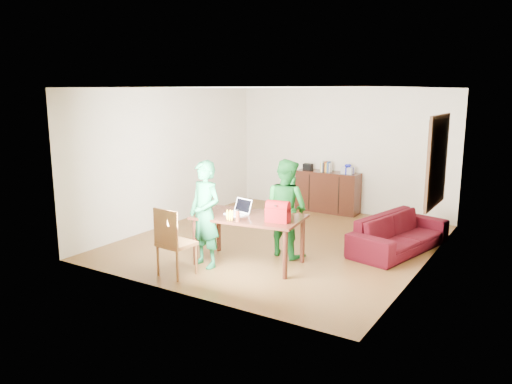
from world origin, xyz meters
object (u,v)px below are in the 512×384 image
Objects in this scene: chair at (176,256)px; laptop at (236,212)px; table at (249,222)px; sofa at (399,233)px; red_bag at (278,213)px; person_near at (205,214)px; person_far at (286,208)px; bottle at (238,215)px.

laptop is (0.43, 0.93, 0.52)m from chair.
table is 0.25m from laptop.
chair is at bearing -130.69° from table.
table is 2.64m from sofa.
red_bag is 2.40m from sofa.
sofa is at bearing 38.63° from table.
person_near is at bearing -169.67° from red_bag.
person_near is at bearing -147.41° from table.
laptop is (-0.20, -0.05, 0.14)m from table.
chair is 1.15m from laptop.
red_bag is at bearing -15.50° from table.
chair is (-0.64, -0.98, -0.38)m from table.
person_far reaches higher than bottle.
bottle reaches higher than sofa.
bottle reaches higher than table.
chair is 1.07m from bottle.
person_far is (0.92, 1.66, 0.50)m from chair.
red_bag is at bearing 161.02° from sofa.
sofa is at bearing 56.12° from person_near.
table is 1.10× the size of person_far.
person_near reaches higher than laptop.
bottle is (0.04, -0.37, 0.19)m from table.
person_near reaches higher than red_bag.
bottle is at bearing -40.59° from laptop.
table is 5.19× the size of red_bag.
laptop is at bearing 127.09° from bottle.
bottle is 0.09× the size of sofa.
person_near is 3.32m from sofa.
sofa is at bearing 56.52° from laptop.
red_bag is (1.18, 0.91, 0.60)m from chair.
bottle is at bearing -92.11° from table.
table is at bearing 149.94° from sofa.
bottle is 0.59m from red_bag.
person_near is 4.36× the size of laptop.
laptop is 2.09× the size of bottle.
person_far is at bearing 66.16° from chair.
laptop reaches higher than bottle.
person_near is at bearing -173.13° from bottle.
chair is at bearing -137.66° from bottle.
chair is 3.77m from sofa.
chair is 5.68× the size of bottle.
table is 0.75m from person_far.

